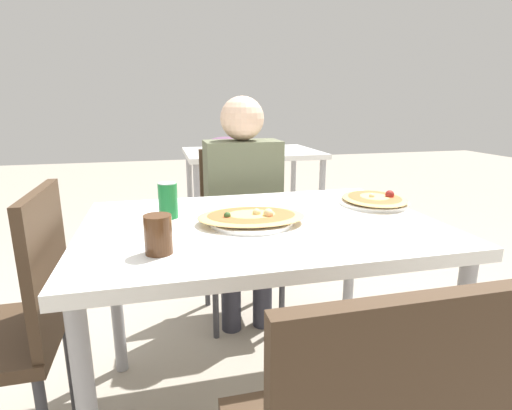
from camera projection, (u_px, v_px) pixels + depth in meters
The scene contains 10 objects.
ground_plane at pixel (260, 406), 1.55m from camera, with size 14.00×14.00×0.00m, color #9E9384.
dining_table at pixel (261, 243), 1.38m from camera, with size 1.18×0.83×0.75m.
chair_far_seated at pixel (239, 223), 2.14m from camera, with size 0.40×0.40×0.90m.
chair_side_left at pixel (12, 320), 1.19m from camera, with size 0.40×0.40×0.90m.
person_seated at pixel (243, 195), 1.98m from camera, with size 0.37×0.24×1.17m.
pizza_main at pixel (251, 218), 1.33m from camera, with size 0.39×0.29×0.06m.
soda_can at pixel (168, 200), 1.39m from camera, with size 0.07×0.07×0.12m.
drink_glass at pixel (158, 234), 1.06m from camera, with size 0.07×0.07×0.11m.
pizza_second at pixel (374, 200), 1.58m from camera, with size 0.30×0.34×0.06m.
background_table at pixel (247, 158), 3.36m from camera, with size 1.10×0.80×0.87m.
Camera 1 is at (-0.33, -1.26, 1.14)m, focal length 28.00 mm.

